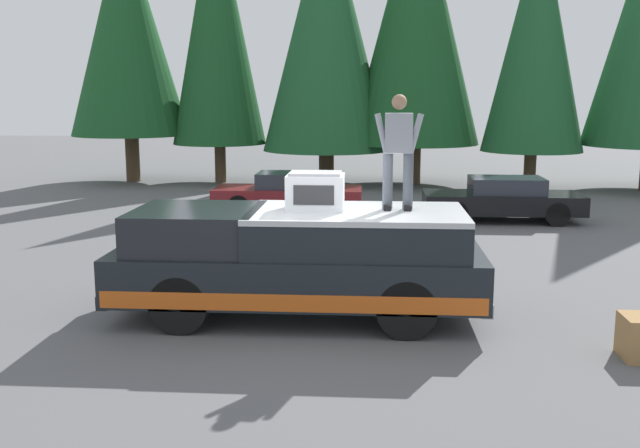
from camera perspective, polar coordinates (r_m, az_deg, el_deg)
ground_plane at (r=10.94m, az=-0.27°, el=-7.65°), size 90.00×90.00×0.00m
pickup_truck at (r=10.95m, az=-1.72°, el=-2.90°), size 2.01×5.54×1.65m
compressor_unit at (r=10.79m, az=-0.36°, el=2.59°), size 0.65×0.84×0.56m
person_on_truck_bed at (r=10.78m, az=6.16°, el=5.87°), size 0.29×0.72×1.69m
parked_car_black at (r=19.84m, az=14.12°, el=1.90°), size 1.64×4.10×1.16m
parked_car_maroon at (r=20.41m, az=-2.44°, el=2.43°), size 1.64×4.10×1.16m
conifer_left at (r=26.62m, az=16.60°, el=13.98°), size 3.49×3.49×9.24m
conifer_center_left at (r=27.15m, az=7.54°, el=15.83°), size 4.70×4.70×10.58m
conifer_center_right at (r=27.12m, az=0.52°, el=15.22°), size 4.67×4.67×10.17m
conifer_right at (r=27.80m, az=-8.07°, el=15.50°), size 3.46×3.46×10.45m
conifer_far_right at (r=28.70m, az=-14.89°, el=14.59°), size 4.36×4.36×9.64m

